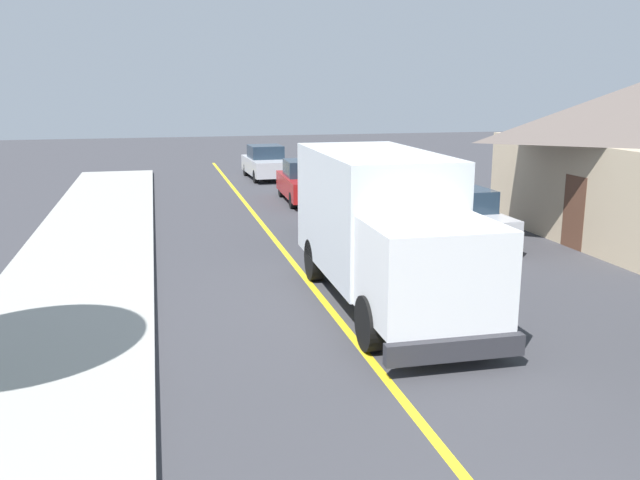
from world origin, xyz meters
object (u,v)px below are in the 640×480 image
object	(u,v)px
parked_car_far	(266,163)
parked_car_mid	(306,182)
parked_van_across	(457,217)
box_truck	(383,222)
parked_car_near	(352,212)

from	to	relation	value
parked_car_far	parked_car_mid	bearing A→B (deg)	-86.41
parked_car_mid	parked_van_across	distance (m)	8.71
parked_car_mid	parked_car_far	xyz separation A→B (m)	(-0.45, 7.22, 0.00)
box_truck	parked_car_near	size ratio (longest dim) A/B	1.64
parked_car_near	parked_car_far	bearing A→B (deg)	91.77
box_truck	parked_van_across	size ratio (longest dim) A/B	1.63
box_truck	parked_car_mid	xyz separation A→B (m)	(1.24, 13.01, -0.97)
box_truck	parked_car_far	bearing A→B (deg)	87.77
box_truck	parked_car_near	distance (m)	6.52
parked_car_near	parked_van_across	world-z (taller)	same
parked_car_near	parked_car_mid	bearing A→B (deg)	89.79
box_truck	parked_car_near	world-z (taller)	box_truck
box_truck	parked_car_mid	distance (m)	13.11
parked_car_mid	parked_car_far	distance (m)	7.23
parked_car_far	box_truck	bearing A→B (deg)	-92.23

